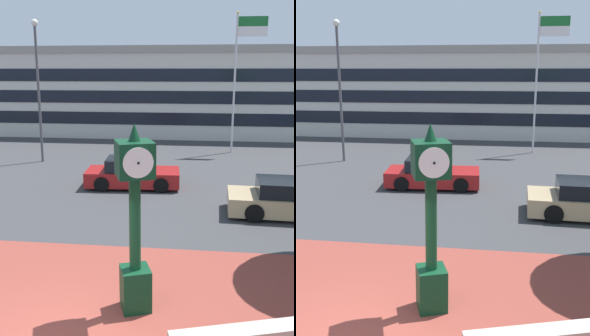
{
  "view_description": "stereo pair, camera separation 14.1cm",
  "coord_description": "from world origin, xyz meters",
  "views": [
    {
      "loc": [
        2.49,
        -6.26,
        4.98
      ],
      "look_at": [
        1.59,
        1.34,
        3.14
      ],
      "focal_mm": 43.56,
      "sensor_mm": 36.0,
      "label": 1
    },
    {
      "loc": [
        2.63,
        -6.24,
        4.98
      ],
      "look_at": [
        1.59,
        1.34,
        3.14
      ],
      "focal_mm": 43.56,
      "sensor_mm": 36.0,
      "label": 2
    }
  ],
  "objects": [
    {
      "name": "street_clock",
      "position": [
        1.33,
        1.48,
        2.01
      ],
      "size": [
        0.9,
        0.92,
        3.99
      ],
      "rotation": [
        0.0,
        0.0,
        0.34
      ],
      "color": "#0C381E",
      "rests_on": "ground"
    },
    {
      "name": "car_street_near",
      "position": [
        -0.19,
        10.79,
        0.57
      ],
      "size": [
        4.12,
        2.04,
        1.28
      ],
      "rotation": [
        0.0,
        0.0,
        4.77
      ],
      "color": "maroon",
      "rests_on": "ground"
    },
    {
      "name": "flagpole_primary",
      "position": [
        5.03,
        19.11,
        5.07
      ],
      "size": [
        1.81,
        0.14,
        8.3
      ],
      "color": "silver",
      "rests_on": "ground"
    },
    {
      "name": "civic_building",
      "position": [
        -0.78,
        29.98,
        3.36
      ],
      "size": [
        28.18,
        13.68,
        6.71
      ],
      "color": "beige",
      "rests_on": "ground"
    },
    {
      "name": "street_lamp_post",
      "position": [
        -5.95,
        15.25,
        4.56
      ],
      "size": [
        0.36,
        0.36,
        7.58
      ],
      "color": "#4C4C51",
      "rests_on": "ground"
    }
  ]
}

